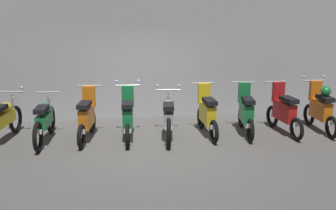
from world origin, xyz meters
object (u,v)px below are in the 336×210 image
(motorbike_slot_3, at_px, (87,117))
(motorbike_slot_9, at_px, (320,108))
(motorbike_slot_5, at_px, (169,117))
(motorbike_slot_4, at_px, (128,116))
(motorbike_slot_2, at_px, (45,120))
(motorbike_slot_8, at_px, (284,111))
(motorbike_slot_1, at_px, (4,119))
(motorbike_slot_6, at_px, (207,113))
(motorbike_slot_7, at_px, (246,112))

(motorbike_slot_3, relative_size, motorbike_slot_9, 1.00)
(motorbike_slot_5, bearing_deg, motorbike_slot_4, 178.07)
(motorbike_slot_2, bearing_deg, motorbike_slot_8, -0.59)
(motorbike_slot_1, relative_size, motorbike_slot_6, 1.15)
(motorbike_slot_2, bearing_deg, motorbike_slot_9, -0.33)
(motorbike_slot_2, distance_m, motorbike_slot_9, 6.44)
(motorbike_slot_3, height_order, motorbike_slot_8, same)
(motorbike_slot_7, height_order, motorbike_slot_9, motorbike_slot_9)
(motorbike_slot_4, relative_size, motorbike_slot_7, 1.00)
(motorbike_slot_3, bearing_deg, motorbike_slot_2, -178.26)
(motorbike_slot_1, xyz_separation_m, motorbike_slot_9, (7.36, -0.21, 0.08))
(motorbike_slot_5, xyz_separation_m, motorbike_slot_7, (1.84, 0.07, 0.03))
(motorbike_slot_1, distance_m, motorbike_slot_5, 3.69)
(motorbike_slot_6, bearing_deg, motorbike_slot_1, 177.94)
(motorbike_slot_9, bearing_deg, motorbike_slot_4, -179.79)
(motorbike_slot_1, distance_m, motorbike_slot_9, 7.36)
(motorbike_slot_1, bearing_deg, motorbike_slot_4, -4.75)
(motorbike_slot_7, distance_m, motorbike_slot_8, 0.91)
(motorbike_slot_2, height_order, motorbike_slot_6, motorbike_slot_6)
(motorbike_slot_5, height_order, motorbike_slot_8, motorbike_slot_8)
(motorbike_slot_5, xyz_separation_m, motorbike_slot_9, (3.68, 0.05, 0.08))
(motorbike_slot_1, height_order, motorbike_slot_6, motorbike_slot_6)
(motorbike_slot_9, bearing_deg, motorbike_slot_3, 179.33)
(motorbike_slot_1, relative_size, motorbike_slot_7, 1.15)
(motorbike_slot_1, bearing_deg, motorbike_slot_3, -4.57)
(motorbike_slot_4, bearing_deg, motorbike_slot_5, -1.93)
(motorbike_slot_8, height_order, motorbike_slot_9, motorbike_slot_9)
(motorbike_slot_7, bearing_deg, motorbike_slot_3, 179.34)
(motorbike_slot_1, relative_size, motorbike_slot_3, 1.16)
(motorbike_slot_2, height_order, motorbike_slot_7, motorbike_slot_7)
(motorbike_slot_4, distance_m, motorbike_slot_7, 2.76)
(motorbike_slot_1, xyz_separation_m, motorbike_slot_7, (5.52, -0.19, 0.03))
(motorbike_slot_6, relative_size, motorbike_slot_7, 1.00)
(motorbike_slot_7, height_order, motorbike_slot_8, same)
(motorbike_slot_4, bearing_deg, motorbike_slot_9, 0.21)
(motorbike_slot_6, distance_m, motorbike_slot_8, 1.84)
(motorbike_slot_5, bearing_deg, motorbike_slot_1, 175.96)
(motorbike_slot_8, bearing_deg, motorbike_slot_1, 177.93)
(motorbike_slot_3, xyz_separation_m, motorbike_slot_4, (0.92, -0.08, 0.00))
(motorbike_slot_6, height_order, motorbike_slot_9, motorbike_slot_9)
(motorbike_slot_4, relative_size, motorbike_slot_6, 1.00)
(motorbike_slot_2, xyz_separation_m, motorbike_slot_3, (0.92, 0.03, 0.03))
(motorbike_slot_2, xyz_separation_m, motorbike_slot_4, (1.84, -0.05, 0.04))
(motorbike_slot_7, bearing_deg, motorbike_slot_5, -177.80)
(motorbike_slot_3, distance_m, motorbike_slot_5, 1.84)
(motorbike_slot_2, relative_size, motorbike_slot_5, 1.00)
(motorbike_slot_1, xyz_separation_m, motorbike_slot_2, (0.92, -0.18, -0.00))
(motorbike_slot_3, height_order, motorbike_slot_4, motorbike_slot_4)
(motorbike_slot_1, xyz_separation_m, motorbike_slot_4, (2.76, -0.23, 0.04))
(motorbike_slot_4, relative_size, motorbike_slot_8, 1.00)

